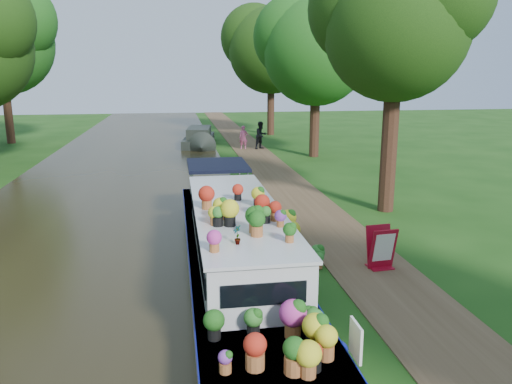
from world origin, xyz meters
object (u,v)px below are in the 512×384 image
object	(u,v)px
sandwich_board	(381,250)
pedestrian_pink	(243,137)
pedestrian_dark	(261,135)
second_boat	(199,138)
plant_boat	(237,251)

from	to	relation	value
sandwich_board	pedestrian_pink	bearing A→B (deg)	86.25
sandwich_board	pedestrian_dark	size ratio (longest dim) A/B	0.60
second_boat	pedestrian_dark	distance (m)	4.52
sandwich_board	pedestrian_dark	bearing A→B (deg)	83.13
second_boat	pedestrian_dark	world-z (taller)	pedestrian_dark
pedestrian_dark	second_boat	bearing A→B (deg)	116.23
sandwich_board	pedestrian_pink	world-z (taller)	pedestrian_pink
pedestrian_pink	second_boat	bearing A→B (deg)	154.41
sandwich_board	pedestrian_dark	world-z (taller)	pedestrian_dark
plant_boat	sandwich_board	bearing A→B (deg)	6.79
plant_boat	pedestrian_pink	world-z (taller)	plant_boat
sandwich_board	pedestrian_pink	size ratio (longest dim) A/B	0.71
plant_boat	sandwich_board	world-z (taller)	plant_boat
plant_boat	pedestrian_dark	xyz separation A→B (m)	(4.15, 20.93, 0.06)
pedestrian_pink	pedestrian_dark	distance (m)	1.14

